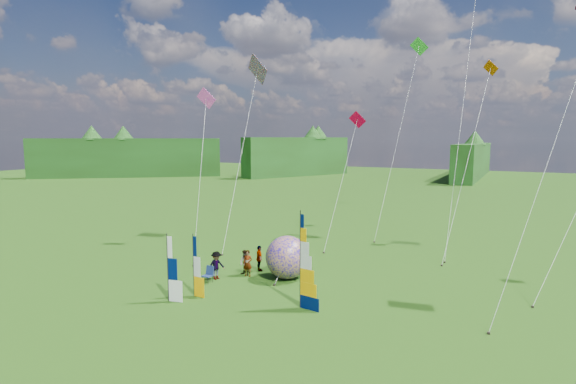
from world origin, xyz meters
The scene contains 18 objects.
ground centered at (0.00, 0.00, 0.00)m, with size 220.00×220.00×0.00m, color #346B18.
treeline_ring centered at (0.00, 0.00, 4.00)m, with size 210.00×210.00×8.00m, color #1E5C1C, non-canonical shape.
feather_banner_main centered at (0.55, 2.35, 2.34)m, with size 1.27×0.10×4.69m, color #011047, non-canonical shape.
side_banner_left centered at (-5.15, 1.19, 1.62)m, with size 0.91×0.10×3.25m, color #FFA900, non-canonical shape.
side_banner_far centered at (-5.81, -0.03, 1.71)m, with size 1.01×0.10×3.41m, color white, non-canonical shape.
bol_inflatable centered at (-2.21, 6.17, 1.29)m, with size 2.57×2.57×2.57m, color #0B0099.
spectator_a centered at (-4.52, 5.42, 0.80)m, with size 0.58×0.38×1.60m, color #66594C.
spectator_b centered at (-4.74, 5.50, 0.78)m, with size 0.76×0.37×1.56m, color #66594C.
spectator_c centered at (-5.84, 4.06, 0.84)m, with size 1.08×0.40×1.68m, color #66594C.
spectator_d centered at (-4.45, 6.66, 0.82)m, with size 0.96×0.39×1.63m, color #66594C.
camp_chair centered at (-5.88, 3.25, 0.49)m, with size 0.56×0.56×0.98m, color navy, non-canonical shape.
kite_whale centered at (5.60, 20.18, 11.99)m, with size 2.86×15.01×23.99m, color black, non-canonical shape.
kite_rainbow_delta centered at (-9.88, 12.90, 8.28)m, with size 6.72×13.08×16.56m, color #F83A19, non-canonical shape.
kite_parafoil centered at (11.00, 7.26, 8.49)m, with size 8.13×11.95×16.97m, color red, non-canonical shape.
small_kite_red centered at (-2.57, 15.91, 5.53)m, with size 2.49×8.96×11.07m, color #BC0028, non-canonical shape.
small_kite_orange centered at (6.37, 17.91, 7.44)m, with size 3.76×11.53×14.89m, color #ED5603, non-canonical shape.
small_kite_pink centered at (-10.74, 8.84, 6.46)m, with size 6.68×9.45×12.92m, color #FF4BC8, non-canonical shape.
small_kite_green centered at (0.00, 22.99, 9.28)m, with size 3.65×13.57×18.55m, color green, non-canonical shape.
Camera 1 is at (10.02, -16.82, 8.31)m, focal length 28.00 mm.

